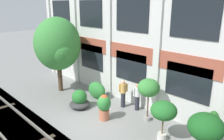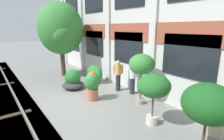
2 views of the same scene
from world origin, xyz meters
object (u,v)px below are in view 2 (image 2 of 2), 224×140
at_px(resident_by_doorway, 133,78).
at_px(potted_plant_wide_bowl, 73,81).
at_px(potted_plant_tall_urn, 208,105).
at_px(potted_plant_glazed_jar, 92,84).
at_px(topiary_hedge, 95,74).
at_px(potted_plant_terracotta_small, 142,65).
at_px(potted_plant_ribbed_drum, 219,111).
at_px(resident_watching_tracks, 118,75).
at_px(broadleaf_tree, 61,30).
at_px(potted_plant_low_pan, 154,87).

bearing_deg(resident_by_doorway, potted_plant_wide_bowl, -116.20).
bearing_deg(potted_plant_tall_urn, potted_plant_glazed_jar, -174.72).
relative_size(resident_by_doorway, topiary_hedge, 1.21).
bearing_deg(resident_by_doorway, topiary_hedge, -144.66).
bearing_deg(potted_plant_glazed_jar, potted_plant_tall_urn, 5.28).
bearing_deg(potted_plant_terracotta_small, potted_plant_glazed_jar, -137.27).
relative_size(potted_plant_ribbed_drum, topiary_hedge, 1.24).
relative_size(potted_plant_glazed_jar, resident_watching_tracks, 0.83).
relative_size(potted_plant_terracotta_small, potted_plant_wide_bowl, 1.88).
xyz_separation_m(broadleaf_tree, resident_by_doorway, (5.54, 1.51, -2.33)).
relative_size(potted_plant_tall_urn, topiary_hedge, 1.55).
bearing_deg(resident_by_doorway, potted_plant_low_pan, -5.62).
distance_m(potted_plant_terracotta_small, potted_plant_low_pan, 1.77).
height_order(broadleaf_tree, resident_by_doorway, broadleaf_tree).
bearing_deg(resident_by_doorway, potted_plant_ribbed_drum, 19.18).
height_order(resident_watching_tracks, topiary_hedge, resident_watching_tracks).
distance_m(potted_plant_low_pan, resident_watching_tracks, 3.59).
distance_m(potted_plant_glazed_jar, potted_plant_low_pan, 3.22).
bearing_deg(broadleaf_tree, topiary_hedge, 18.55).
height_order(potted_plant_terracotta_small, resident_by_doorway, potted_plant_terracotta_small).
distance_m(potted_plant_terracotta_small, potted_plant_glazed_jar, 2.44).
distance_m(potted_plant_ribbed_drum, topiary_hedge, 7.03).
distance_m(broadleaf_tree, potted_plant_terracotta_small, 6.86).
bearing_deg(resident_watching_tracks, potted_plant_glazed_jar, -44.44).
height_order(potted_plant_low_pan, topiary_hedge, potted_plant_low_pan).
bearing_deg(topiary_hedge, potted_plant_ribbed_drum, 2.13).
distance_m(potted_plant_ribbed_drum, resident_watching_tracks, 5.04).
bearing_deg(resident_watching_tracks, potted_plant_tall_urn, 22.93).
height_order(potted_plant_tall_urn, potted_plant_glazed_jar, potted_plant_tall_urn).
relative_size(potted_plant_wide_bowl, resident_by_doorway, 0.77).
distance_m(broadleaf_tree, potted_plant_glazed_jar, 5.57).
bearing_deg(potted_plant_wide_bowl, topiary_hedge, 99.84).
xyz_separation_m(potted_plant_tall_urn, potted_plant_glazed_jar, (-4.96, -0.46, -0.70)).
bearing_deg(broadleaf_tree, potted_plant_low_pan, 0.54).
height_order(potted_plant_tall_urn, topiary_hedge, potted_plant_tall_urn).
distance_m(broadleaf_tree, potted_plant_ribbed_drum, 10.12).
xyz_separation_m(broadleaf_tree, potted_plant_glazed_jar, (5.00, -0.53, -2.40)).
bearing_deg(potted_plant_tall_urn, potted_plant_ribbed_drum, 98.61).
distance_m(potted_plant_terracotta_small, potted_plant_wide_bowl, 4.17).
xyz_separation_m(potted_plant_tall_urn, topiary_hedge, (-7.21, 1.00, -0.92)).
xyz_separation_m(potted_plant_ribbed_drum, resident_watching_tracks, (-5.04, 0.03, 0.06)).
distance_m(potted_plant_tall_urn, resident_by_doorway, 4.74).
bearing_deg(resident_by_doorway, potted_plant_tall_urn, 3.90).
height_order(potted_plant_tall_urn, resident_watching_tracks, potted_plant_tall_urn).
bearing_deg(potted_plant_low_pan, resident_watching_tracks, 161.35).
relative_size(potted_plant_tall_urn, potted_plant_terracotta_small, 0.89).
relative_size(potted_plant_glazed_jar, potted_plant_ribbed_drum, 0.85).
xyz_separation_m(broadleaf_tree, potted_plant_ribbed_drum, (9.77, 1.19, -2.34)).
distance_m(potted_plant_tall_urn, potted_plant_terracotta_small, 3.50).
xyz_separation_m(potted_plant_low_pan, topiary_hedge, (-5.35, 0.85, -0.82)).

